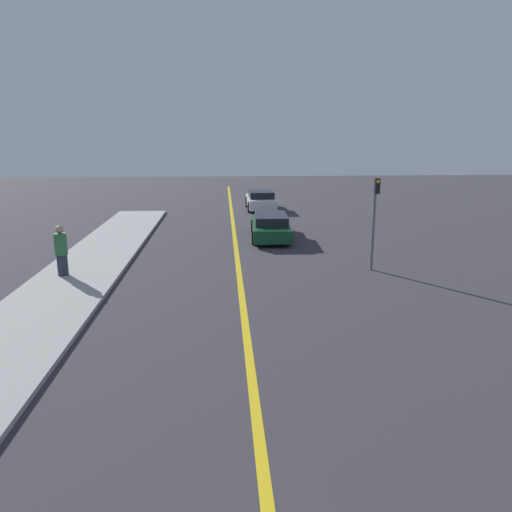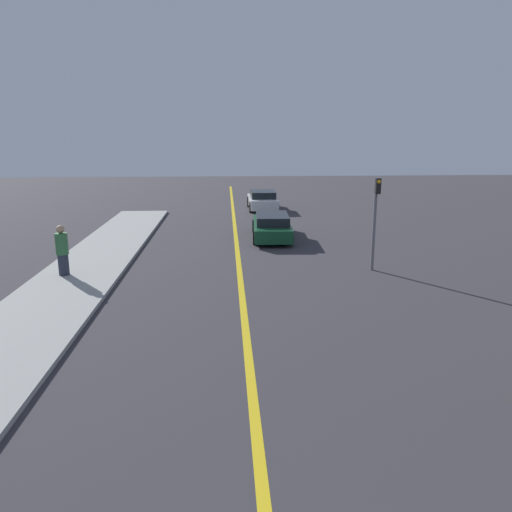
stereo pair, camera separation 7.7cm
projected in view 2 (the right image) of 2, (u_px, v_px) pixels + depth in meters
road_center_line at (239, 266)px, 19.09m from camera, size 0.20×60.00×0.01m
sidewalk_left at (71, 284)px, 16.64m from camera, size 2.92×31.68×0.13m
car_near_right_lane at (272, 226)px, 24.10m from camera, size 2.01×4.83×1.20m
car_ahead_center at (263, 200)px, 33.29m from camera, size 1.94×4.21×1.26m
pedestrian_far_standing at (62, 251)px, 17.25m from camera, size 0.42×0.42×1.76m
traffic_light at (375, 213)px, 18.01m from camera, size 0.18×0.40×3.40m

